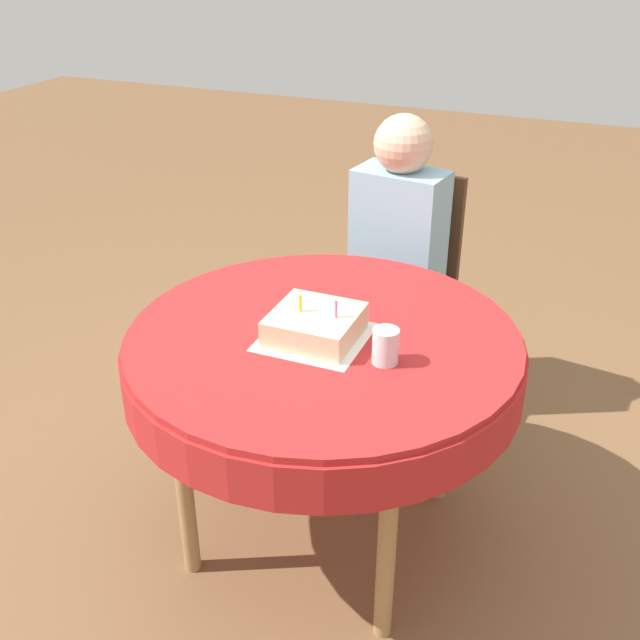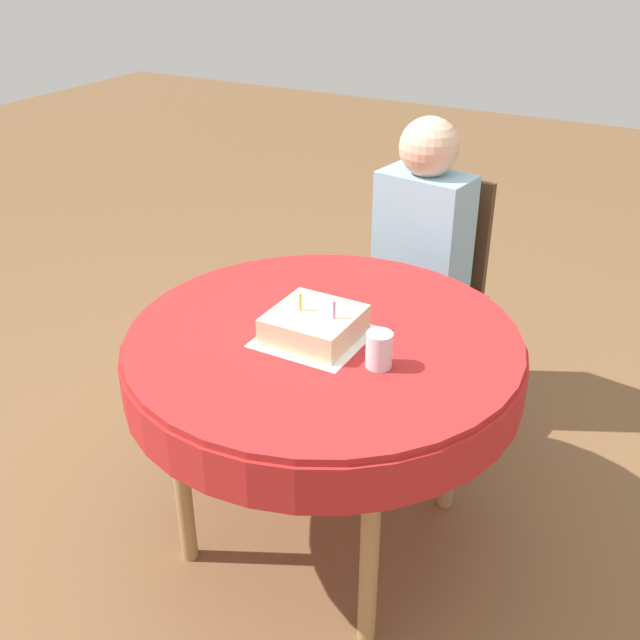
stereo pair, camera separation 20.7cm
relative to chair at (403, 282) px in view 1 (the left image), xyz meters
The scene contains 7 objects.
ground_plane 1.02m from the chair, 88.53° to the right, with size 12.00×12.00×0.00m, color brown.
dining_table 0.90m from the chair, 88.53° to the right, with size 1.13×1.13×0.74m.
chair is the anchor object (origin of this frame).
person 0.23m from the chair, 98.13° to the right, with size 0.35×0.32×1.17m.
napkin 0.94m from the chair, 89.34° to the right, with size 0.28×0.28×0.00m.
birthday_cake 0.95m from the chair, 89.33° to the right, with size 0.23×0.23×0.13m.
drinking_glass 1.03m from the chair, 76.52° to the right, with size 0.07×0.07×0.10m.
Camera 1 is at (0.70, -1.69, 1.77)m, focal length 42.00 mm.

